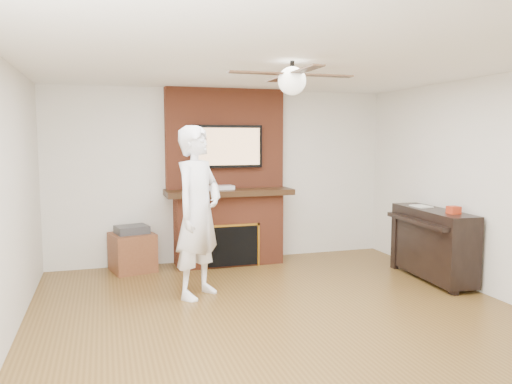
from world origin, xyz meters
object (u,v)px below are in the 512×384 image
object	(u,v)px
side_table	(132,250)
fireplace	(227,194)
piano	(432,242)
person	(198,212)

from	to	relation	value
side_table	fireplace	bearing A→B (deg)	-11.24
piano	fireplace	bearing A→B (deg)	148.43
person	piano	world-z (taller)	person
person	side_table	world-z (taller)	person
fireplace	person	distance (m)	1.56
fireplace	piano	xyz separation A→B (m)	(2.28, -1.61, -0.51)
fireplace	piano	distance (m)	2.84
side_table	piano	bearing A→B (deg)	-37.17
fireplace	piano	world-z (taller)	fireplace
fireplace	person	xyz separation A→B (m)	(-0.68, -1.40, -0.03)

